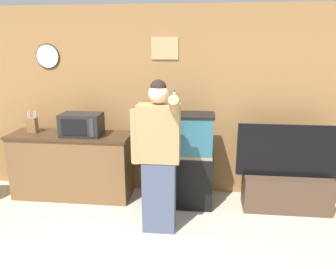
# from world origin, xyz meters

# --- Properties ---
(wall_back_paneled) EXTENTS (10.00, 0.08, 2.60)m
(wall_back_paneled) POSITION_xyz_m (-0.00, 2.43, 1.30)
(wall_back_paneled) COLOR olive
(wall_back_paneled) RESTS_ON ground_plane
(counter_island) EXTENTS (1.66, 0.54, 0.91)m
(counter_island) POSITION_xyz_m (-1.22, 2.04, 0.46)
(counter_island) COLOR brown
(counter_island) RESTS_ON ground_plane
(microwave) EXTENTS (0.53, 0.34, 0.30)m
(microwave) POSITION_xyz_m (-1.03, 2.00, 1.06)
(microwave) COLOR black
(microwave) RESTS_ON counter_island
(knife_block) EXTENTS (0.13, 0.10, 0.30)m
(knife_block) POSITION_xyz_m (-1.77, 2.09, 1.02)
(knife_block) COLOR brown
(knife_block) RESTS_ON counter_island
(aquarium_on_stand) EXTENTS (0.90, 0.41, 1.25)m
(aquarium_on_stand) POSITION_xyz_m (0.27, 1.97, 0.62)
(aquarium_on_stand) COLOR black
(aquarium_on_stand) RESTS_ON ground_plane
(tv_on_stand) EXTENTS (1.32, 0.40, 1.13)m
(tv_on_stand) POSITION_xyz_m (1.68, 1.98, 0.34)
(tv_on_stand) COLOR #4C3828
(tv_on_stand) RESTS_ON ground_plane
(person_standing) EXTENTS (0.55, 0.41, 1.74)m
(person_standing) POSITION_xyz_m (0.10, 1.30, 0.91)
(person_standing) COLOR #424C66
(person_standing) RESTS_ON ground_plane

